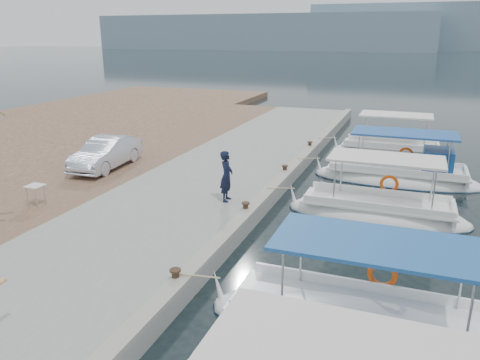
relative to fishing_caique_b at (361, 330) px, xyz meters
The scene contains 12 objects.
ground 5.29m from the fishing_caique_b, 140.28° to the left, with size 400.00×400.00×0.00m, color black.
concrete_quay 10.96m from the fishing_caique_b, 130.14° to the left, with size 6.00×40.00×0.50m, color gray.
quay_curb 9.42m from the fishing_caique_b, 117.09° to the left, with size 0.44×40.00×0.12m, color gray.
cobblestone_strip 14.69m from the fishing_caique_b, 145.23° to the left, with size 4.00×40.00×0.50m, color brown.
fishing_caique_b is the anchor object (origin of this frame).
fishing_caique_c 7.17m from the fishing_caique_b, 92.36° to the left, with size 6.36×2.07×2.83m.
fishing_caique_d 11.89m from the fishing_caique_b, 88.88° to the left, with size 7.20×2.31×2.83m.
fishing_caique_e 16.72m from the fishing_caique_b, 91.47° to the left, with size 6.10×2.21×2.83m.
mooring_bollards 6.60m from the fishing_caique_b, 132.15° to the left, with size 0.28×20.28×0.33m.
fisherman 7.96m from the fishing_caique_b, 133.72° to the left, with size 0.67×0.44×1.84m, color black.
parked_car 14.44m from the fishing_caique_b, 147.15° to the left, with size 1.44×4.13×1.36m, color silver.
folding_table 11.88m from the fishing_caique_b, 165.82° to the left, with size 0.55×0.55×0.73m.
Camera 1 is at (4.65, -12.41, 6.24)m, focal length 35.00 mm.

